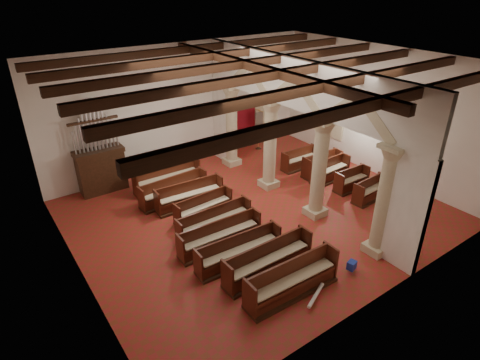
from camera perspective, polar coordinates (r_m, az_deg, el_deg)
name	(u,v)px	position (r m, az deg, el deg)	size (l,w,h in m)	color
floor	(257,212)	(16.57, 2.48, -4.58)	(14.00, 14.00, 0.00)	maroon
ceiling	(261,63)	(14.35, 2.98, 16.24)	(14.00, 14.00, 0.00)	black
wall_back	(183,106)	(20.00, -8.04, 10.32)	(14.00, 0.02, 6.00)	white
wall_front	(395,213)	(11.59, 21.22, -4.42)	(14.00, 0.02, 6.00)	white
wall_left	(67,198)	(12.58, -23.43, -2.30)	(0.02, 12.00, 6.00)	white
wall_right	(377,112)	(20.05, 18.94, 9.17)	(0.02, 12.00, 6.00)	white
ceiling_beams	(261,69)	(14.38, 2.96, 15.54)	(13.80, 11.80, 0.30)	#3D1F13
arcade	(295,121)	(16.11, 7.87, 8.28)	(0.90, 11.90, 6.00)	tan
window_right_a	(402,137)	(19.50, 22.02, 5.65)	(0.03, 1.00, 2.20)	#2D6651
window_right_b	(335,115)	(21.75, 13.37, 9.03)	(0.03, 1.00, 2.20)	#2D6651
window_back	(264,105)	(22.83, 3.42, 10.57)	(1.00, 0.03, 2.20)	#2D6651
pipe_organ	(100,163)	(18.61, -19.27, 2.34)	(2.10, 0.85, 4.40)	#3D1F13
lectern	(155,165)	(19.64, -12.00, 2.05)	(0.65, 0.68, 1.37)	#3A1E12
dossal_curtain	(243,128)	(22.25, 0.39, 7.36)	(1.80, 0.07, 2.17)	maroon
processional_banner	(259,135)	(22.32, 2.67, 6.36)	(0.53, 0.67, 2.31)	#3D1F13
hymnal_box_a	(352,265)	(13.89, 15.60, -11.59)	(0.29, 0.24, 0.29)	#163F9C
hymnal_box_b	(289,249)	(14.14, 6.94, -9.65)	(0.37, 0.30, 0.37)	navy
hymnal_box_c	(254,222)	(15.41, 2.01, -6.04)	(0.36, 0.29, 0.36)	navy
tube_heater_a	(316,295)	(12.70, 10.73, -15.79)	(0.11, 0.11, 1.13)	silver
tube_heater_b	(296,285)	(12.92, 8.00, -14.63)	(0.09, 0.09, 0.93)	silver
nave_pew_0	(292,284)	(12.62, 7.39, -14.45)	(3.22, 0.86, 1.15)	#3D1F13
nave_pew_1	(268,264)	(13.28, 4.04, -11.85)	(3.26, 0.76, 1.11)	#3D1F13
nave_pew_2	(239,254)	(13.70, -0.15, -10.51)	(3.14, 0.83, 1.03)	#3D1F13
nave_pew_3	(220,239)	(14.43, -2.81, -8.35)	(3.19, 0.76, 1.02)	#3D1F13
nave_pew_4	(215,224)	(15.23, -3.63, -6.31)	(3.04, 0.69, 0.99)	#3D1F13
nave_pew_5	(204,210)	(16.15, -5.16, -4.27)	(2.54, 0.80, 0.97)	#3D1F13
nave_pew_6	(190,198)	(16.97, -7.16, -2.58)	(2.95, 0.89, 1.06)	#3D1F13
nave_pew_7	(174,193)	(17.46, -9.37, -1.83)	(3.11, 0.90, 1.06)	#3D1F13
nave_pew_8	(168,181)	(18.47, -10.22, -0.11)	(3.10, 0.80, 1.14)	#3D1F13
aisle_pew_0	(370,193)	(18.18, 18.01, -1.74)	(1.86, 0.77, 0.98)	#3D1F13
aisle_pew_1	(351,183)	(18.80, 15.55, -0.35)	(1.75, 0.70, 0.99)	#3D1F13
aisle_pew_2	(330,173)	(19.41, 12.69, 0.97)	(2.16, 0.81, 1.06)	#3D1F13
aisle_pew_3	(322,168)	(19.83, 11.57, 1.72)	(2.13, 0.78, 1.09)	#3D1F13
aisle_pew_4	(300,162)	(20.37, 8.53, 2.59)	(2.06, 0.70, 1.00)	#3D1F13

